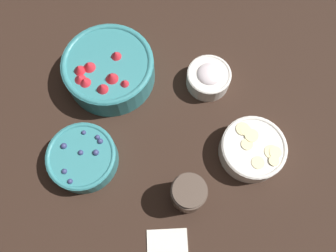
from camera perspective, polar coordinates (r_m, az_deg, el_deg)
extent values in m
plane|color=black|center=(0.82, -3.08, -0.80)|extent=(4.00, 4.00, 0.00)
cylinder|color=teal|center=(0.86, -10.13, 9.57)|extent=(0.23, 0.23, 0.07)
torus|color=teal|center=(0.83, -10.51, 10.66)|extent=(0.23, 0.23, 0.02)
cylinder|color=red|center=(0.84, -10.38, 10.29)|extent=(0.18, 0.18, 0.02)
cone|color=red|center=(0.78, -11.42, 6.60)|extent=(0.04, 0.04, 0.03)
cone|color=red|center=(0.79, -9.83, 8.45)|extent=(0.05, 0.05, 0.03)
cone|color=red|center=(0.82, -8.96, 12.22)|extent=(0.04, 0.04, 0.02)
cone|color=red|center=(0.79, -7.60, 7.49)|extent=(0.04, 0.04, 0.02)
cone|color=red|center=(0.81, -15.12, 8.03)|extent=(0.04, 0.04, 0.02)
cone|color=red|center=(0.82, -15.24, 9.59)|extent=(0.05, 0.05, 0.03)
cone|color=red|center=(0.82, -13.64, 10.18)|extent=(0.05, 0.05, 0.03)
cone|color=red|center=(0.80, -14.30, 7.52)|extent=(0.05, 0.05, 0.02)
cylinder|color=teal|center=(0.79, -14.47, -5.67)|extent=(0.16, 0.16, 0.05)
torus|color=teal|center=(0.77, -14.85, -5.27)|extent=(0.16, 0.16, 0.01)
cylinder|color=navy|center=(0.78, -14.72, -5.41)|extent=(0.13, 0.13, 0.01)
sphere|color=navy|center=(0.76, -16.67, -9.23)|extent=(0.01, 0.01, 0.01)
sphere|color=navy|center=(0.79, -17.68, -3.33)|extent=(0.01, 0.01, 0.01)
sphere|color=navy|center=(0.77, -17.60, -7.55)|extent=(0.01, 0.01, 0.01)
sphere|color=navy|center=(0.79, -14.46, -1.12)|extent=(0.01, 0.01, 0.01)
sphere|color=navy|center=(0.77, -14.95, -4.51)|extent=(0.01, 0.01, 0.01)
sphere|color=navy|center=(0.77, -12.17, -1.93)|extent=(0.01, 0.01, 0.01)
sphere|color=navy|center=(0.77, -11.71, -2.62)|extent=(0.01, 0.01, 0.01)
sphere|color=navy|center=(0.76, -12.45, -4.54)|extent=(0.01, 0.01, 0.01)
cylinder|color=silver|center=(0.80, 14.40, -4.02)|extent=(0.15, 0.15, 0.05)
torus|color=silver|center=(0.78, 14.80, -3.55)|extent=(0.15, 0.15, 0.01)
cylinder|color=beige|center=(0.78, 14.67, -3.71)|extent=(0.12, 0.12, 0.02)
cylinder|color=beige|center=(0.77, 15.40, -6.18)|extent=(0.03, 0.03, 0.00)
cylinder|color=beige|center=(0.78, 14.48, -1.51)|extent=(0.03, 0.03, 0.00)
cylinder|color=beige|center=(0.78, 13.36, -0.77)|extent=(0.03, 0.03, 0.01)
cylinder|color=beige|center=(0.78, 18.19, -4.39)|extent=(0.03, 0.03, 0.01)
cylinder|color=beige|center=(0.78, 12.89, -0.51)|extent=(0.03, 0.03, 0.01)
cylinder|color=beige|center=(0.78, 17.59, -4.33)|extent=(0.03, 0.03, 0.00)
cylinder|color=beige|center=(0.78, 14.33, -1.64)|extent=(0.03, 0.03, 0.01)
cylinder|color=beige|center=(0.78, 17.95, -5.81)|extent=(0.02, 0.02, 0.01)
cylinder|color=beige|center=(0.77, 13.59, -3.15)|extent=(0.03, 0.03, 0.01)
cylinder|color=silver|center=(0.85, 7.03, 8.22)|extent=(0.11, 0.11, 0.05)
torus|color=silver|center=(0.83, 7.20, 8.91)|extent=(0.11, 0.11, 0.01)
cylinder|color=silver|center=(0.84, 7.14, 8.68)|extent=(0.09, 0.09, 0.01)
ellipsoid|color=silver|center=(0.83, 7.20, 8.91)|extent=(0.06, 0.06, 0.03)
cylinder|color=#4C3D33|center=(0.74, 3.53, -11.70)|extent=(0.08, 0.08, 0.08)
cylinder|color=#512D1E|center=(0.74, 3.50, -11.77)|extent=(0.06, 0.06, 0.06)
cylinder|color=#4C3D33|center=(0.69, 3.76, -11.15)|extent=(0.07, 0.07, 0.01)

